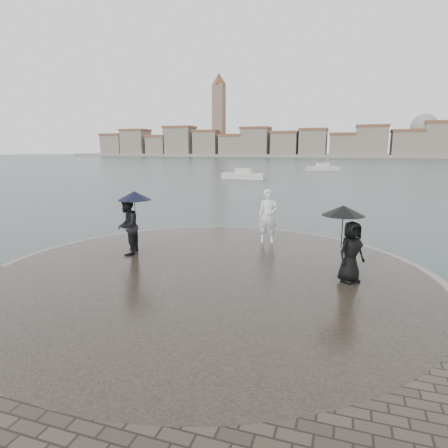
% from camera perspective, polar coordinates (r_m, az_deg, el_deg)
% --- Properties ---
extents(ground, '(400.00, 400.00, 0.00)m').
position_cam_1_polar(ground, '(7.74, -11.89, -17.47)').
color(ground, '#2B3835').
rests_on(ground, ground).
extents(kerb_ring, '(12.50, 12.50, 0.32)m').
position_cam_1_polar(kerb_ring, '(10.57, -2.26, -8.21)').
color(kerb_ring, gray).
rests_on(kerb_ring, ground).
extents(quay_tip, '(11.90, 11.90, 0.36)m').
position_cam_1_polar(quay_tip, '(10.56, -2.26, -8.10)').
color(quay_tip, '#2D261E').
rests_on(quay_tip, ground).
extents(statue, '(0.79, 0.61, 1.93)m').
position_cam_1_polar(statue, '(13.53, 6.71, 1.20)').
color(statue, white).
rests_on(statue, quay_tip).
extents(visitor_left, '(1.25, 1.17, 2.04)m').
position_cam_1_polar(visitor_left, '(12.23, -14.32, 0.68)').
color(visitor_left, black).
rests_on(visitor_left, quay_tip).
extents(visitor_right, '(1.25, 1.11, 1.95)m').
position_cam_1_polar(visitor_right, '(9.94, 18.43, -1.98)').
color(visitor_right, black).
rests_on(visitor_right, quay_tip).
extents(far_skyline, '(260.00, 20.00, 37.00)m').
position_cam_1_polar(far_skyline, '(166.81, 15.43, 11.70)').
color(far_skyline, gray).
rests_on(far_skyline, ground).
extents(boats, '(36.85, 28.89, 1.50)m').
position_cam_1_polar(boats, '(50.79, 19.39, 7.04)').
color(boats, beige).
rests_on(boats, ground).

